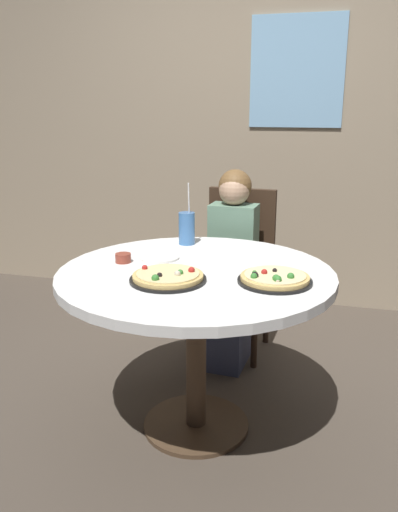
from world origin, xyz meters
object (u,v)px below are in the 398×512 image
object	(u,v)px
sauce_bowl	(123,258)
chair_wooden	(237,261)
pizza_cheese	(275,279)
soda_cup	(187,228)
diner_child	(229,278)
pizza_veggie	(168,277)
dining_table	(196,294)
plate_small	(159,257)

from	to	relation	value
sauce_bowl	chair_wooden	bearing A→B (deg)	68.15
pizza_cheese	soda_cup	distance (m)	0.69
pizza_cheese	soda_cup	xyz separation A→B (m)	(-0.50, 0.48, 0.06)
chair_wooden	diner_child	bearing A→B (deg)	-92.84
pizza_cheese	soda_cup	size ratio (longest dim) A/B	0.95
pizza_veggie	chair_wooden	bearing A→B (deg)	85.95
dining_table	soda_cup	xyz separation A→B (m)	(-0.16, 0.41, 0.18)
diner_child	sauce_bowl	world-z (taller)	diner_child
sauce_bowl	plate_small	size ratio (longest dim) A/B	0.39
plate_small	dining_table	bearing A→B (deg)	-31.81
diner_child	soda_cup	world-z (taller)	diner_child
pizza_veggie	sauce_bowl	world-z (taller)	pizza_veggie
dining_table	pizza_veggie	xyz separation A→B (m)	(-0.07, -0.16, 0.12)
dining_table	pizza_veggie	size ratio (longest dim) A/B	3.82
sauce_bowl	plate_small	world-z (taller)	sauce_bowl
pizza_cheese	chair_wooden	bearing A→B (deg)	109.07
dining_table	pizza_cheese	world-z (taller)	pizza_cheese
pizza_cheese	plate_small	size ratio (longest dim) A/B	1.63
diner_child	soda_cup	xyz separation A→B (m)	(-0.16, -0.31, 0.35)
dining_table	diner_child	xyz separation A→B (m)	(-0.00, 0.71, -0.16)
chair_wooden	pizza_cheese	size ratio (longest dim) A/B	3.24
chair_wooden	dining_table	bearing A→B (deg)	-90.32
sauce_bowl	plate_small	bearing A→B (deg)	36.01
chair_wooden	plate_small	size ratio (longest dim) A/B	5.28
pizza_veggie	soda_cup	xyz separation A→B (m)	(-0.09, 0.57, 0.06)
dining_table	chair_wooden	size ratio (longest dim) A/B	1.23
chair_wooden	pizza_veggie	distance (m)	1.08
dining_table	plate_small	xyz separation A→B (m)	(-0.21, 0.13, 0.11)
diner_child	plate_small	xyz separation A→B (m)	(-0.20, -0.59, 0.27)
pizza_cheese	plate_small	xyz separation A→B (m)	(-0.55, 0.20, -0.01)
diner_child	chair_wooden	bearing A→B (deg)	87.16
dining_table	pizza_veggie	world-z (taller)	pizza_veggie
pizza_veggie	plate_small	bearing A→B (deg)	115.64
diner_child	pizza_veggie	xyz separation A→B (m)	(-0.07, -0.87, 0.28)
sauce_bowl	pizza_cheese	bearing A→B (deg)	-8.36
soda_cup	plate_small	xyz separation A→B (m)	(-0.05, -0.28, -0.08)
pizza_veggie	soda_cup	size ratio (longest dim) A/B	0.99
dining_table	sauce_bowl	size ratio (longest dim) A/B	16.64
soda_cup	sauce_bowl	xyz separation A→B (m)	(-0.18, -0.38, -0.06)
diner_child	soda_cup	size ratio (longest dim) A/B	3.51
chair_wooden	diner_child	size ratio (longest dim) A/B	0.88
sauce_bowl	diner_child	bearing A→B (deg)	63.68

